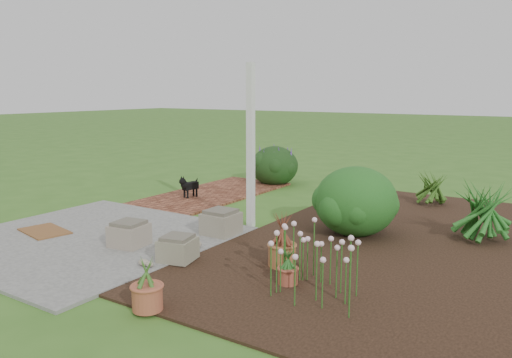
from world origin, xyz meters
The scene contains 19 objects.
ground centered at (0.00, 0.00, 0.00)m, with size 80.00×80.00×0.00m, color #396921.
concrete_patio centered at (-1.25, -1.75, 0.02)m, with size 3.50×3.50×0.04m, color #5D5D5A.
brick_path centered at (-1.70, 1.75, 0.02)m, with size 1.60×3.50×0.04m, color #5D2E1D.
garden_bed centered at (2.50, 0.50, 0.01)m, with size 4.00×7.00×0.03m, color black.
veranda_post centered at (0.30, 0.10, 1.25)m, with size 0.10×0.10×2.50m, color white.
stone_trough_near centered at (0.48, -1.78, 0.17)m, with size 0.40×0.40×0.27m, color #77735D.
stone_trough_mid centered at (-0.46, -1.69, 0.18)m, with size 0.43×0.43×0.29m, color gray.
stone_trough_far centered at (0.23, -0.57, 0.19)m, with size 0.46×0.46×0.31m, color #736B59.
coir_doormat centered at (-2.00, -1.92, 0.05)m, with size 0.78×0.50×0.02m, color brown.
black_dog centered at (-1.81, 1.09, 0.28)m, with size 0.19×0.46×0.40m.
cream_ceramic_urn centered at (-1.27, 3.27, 0.26)m, with size 0.33×0.33×0.45m, color beige.
evergreen_shrub centered at (1.83, 0.54, 0.54)m, with size 1.19×1.19×1.02m, color #0B380D.
agapanthus_clump_back centered at (3.43, 1.24, 0.52)m, with size 1.08×1.08×0.97m, color #0D440E, non-canonical shape.
agapanthus_clump_front centered at (2.29, 3.11, 0.39)m, with size 0.81×0.81×0.72m, color #17410C, non-canonical shape.
pink_flower_patch centered at (2.40, -1.75, 0.37)m, with size 1.06×1.06×0.68m, color #113D0F, non-canonical shape.
terracotta_pot_bronze centered at (1.63, -1.23, 0.16)m, with size 0.33×0.33×0.27m, color #945932.
terracotta_pot_small_left centered at (1.97, -1.68, 0.12)m, with size 0.21×0.21×0.18m, color #964733.
terracotta_pot_small_right centered at (1.18, -2.98, 0.15)m, with size 0.29×0.29×0.24m, color #A35137.
purple_flowering_bush centered at (-1.24, 3.36, 0.45)m, with size 1.05×1.05×0.90m, color black.
Camera 1 is at (4.48, -6.14, 2.08)m, focal length 35.00 mm.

